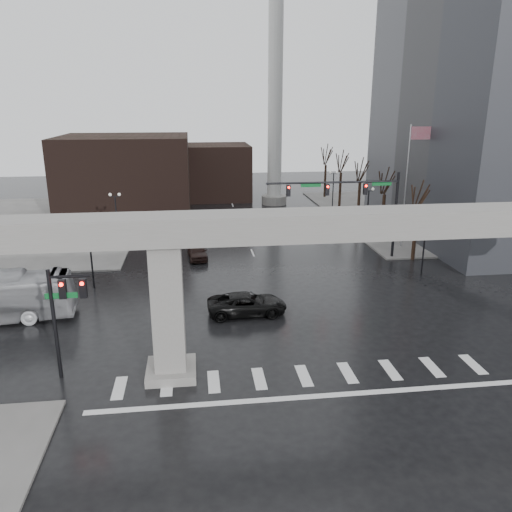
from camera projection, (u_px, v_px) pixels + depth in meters
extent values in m
plane|color=black|center=(300.00, 366.00, 27.50)|extent=(160.00, 160.00, 0.00)
cube|color=slate|center=(438.00, 214.00, 64.74)|extent=(28.00, 36.00, 0.15)
cube|color=slate|center=(19.00, 226.00, 58.51)|extent=(28.00, 36.00, 0.15)
cube|color=gray|center=(304.00, 225.00, 25.16)|extent=(48.00, 2.20, 1.40)
cube|color=gray|center=(168.00, 312.00, 25.59)|extent=(1.60, 1.60, 7.30)
cube|color=gray|center=(171.00, 370.00, 26.59)|extent=(2.60, 2.60, 0.50)
cube|color=black|center=(126.00, 175.00, 64.19)|extent=(16.00, 14.00, 10.00)
cube|color=black|center=(216.00, 172.00, 75.41)|extent=(10.00, 10.00, 8.00)
cylinder|color=silver|center=(275.00, 95.00, 67.45)|extent=(2.00, 2.00, 30.00)
cylinder|color=gray|center=(274.00, 200.00, 71.68)|extent=(3.60, 3.60, 1.20)
cylinder|color=black|center=(395.00, 216.00, 45.70)|extent=(0.24, 0.24, 8.00)
cylinder|color=black|center=(333.00, 182.00, 44.04)|extent=(12.00, 0.18, 0.18)
cube|color=black|center=(365.00, 189.00, 44.59)|extent=(0.35, 0.30, 1.00)
cube|color=black|center=(327.00, 190.00, 44.17)|extent=(0.35, 0.30, 1.00)
cube|color=black|center=(288.00, 191.00, 43.75)|extent=(0.35, 0.30, 1.00)
sphere|color=#FF0C05|center=(366.00, 186.00, 44.33)|extent=(0.20, 0.20, 0.20)
cube|color=#0D5D26|center=(382.00, 184.00, 44.64)|extent=(1.80, 0.05, 0.35)
cube|color=#0D5D26|center=(311.00, 185.00, 43.86)|extent=(1.80, 0.05, 0.35)
cylinder|color=black|center=(55.00, 325.00, 25.56)|extent=(0.20, 0.20, 6.00)
cylinder|color=black|center=(69.00, 276.00, 24.92)|extent=(2.00, 0.14, 0.14)
cube|color=black|center=(63.00, 289.00, 25.06)|extent=(0.35, 0.30, 1.00)
cube|color=black|center=(83.00, 288.00, 25.18)|extent=(0.35, 0.30, 1.00)
cube|color=#0D5D26|center=(61.00, 296.00, 25.15)|extent=(1.60, 0.05, 0.30)
cylinder|color=silver|center=(406.00, 188.00, 48.41)|extent=(0.12, 0.12, 12.00)
cube|color=red|center=(421.00, 133.00, 47.00)|extent=(2.00, 0.03, 1.20)
cylinder|color=black|center=(424.00, 247.00, 41.70)|extent=(0.14, 0.14, 4.80)
cube|color=black|center=(427.00, 219.00, 41.01)|extent=(0.90, 0.06, 0.06)
sphere|color=silver|center=(422.00, 217.00, 40.89)|extent=(0.32, 0.32, 0.32)
sphere|color=silver|center=(432.00, 217.00, 41.00)|extent=(0.32, 0.32, 0.32)
cylinder|color=black|center=(367.00, 212.00, 54.98)|extent=(0.14, 0.14, 4.80)
cube|color=black|center=(369.00, 191.00, 54.29)|extent=(0.90, 0.06, 0.06)
sphere|color=silver|center=(365.00, 189.00, 54.17)|extent=(0.32, 0.32, 0.32)
sphere|color=silver|center=(373.00, 189.00, 54.28)|extent=(0.32, 0.32, 0.32)
cylinder|color=black|center=(333.00, 191.00, 68.25)|extent=(0.14, 0.14, 4.80)
cube|color=black|center=(334.00, 174.00, 67.56)|extent=(0.90, 0.06, 0.06)
sphere|color=silver|center=(331.00, 172.00, 67.45)|extent=(0.32, 0.32, 0.32)
sphere|color=silver|center=(337.00, 172.00, 67.56)|extent=(0.32, 0.32, 0.32)
cylinder|color=black|center=(91.00, 259.00, 38.46)|extent=(0.14, 0.14, 4.80)
cube|color=black|center=(88.00, 229.00, 37.77)|extent=(0.90, 0.06, 0.06)
sphere|color=silver|center=(82.00, 227.00, 37.66)|extent=(0.32, 0.32, 0.32)
sphere|color=silver|center=(94.00, 227.00, 37.77)|extent=(0.32, 0.32, 0.32)
cylinder|color=black|center=(117.00, 219.00, 51.74)|extent=(0.14, 0.14, 4.80)
cube|color=black|center=(115.00, 196.00, 51.05)|extent=(0.90, 0.06, 0.06)
sphere|color=silver|center=(110.00, 195.00, 50.94)|extent=(0.32, 0.32, 0.32)
sphere|color=silver|center=(119.00, 194.00, 51.04)|extent=(0.32, 0.32, 0.32)
cylinder|color=black|center=(132.00, 195.00, 65.02)|extent=(0.14, 0.14, 4.80)
cube|color=black|center=(130.00, 177.00, 64.33)|extent=(0.90, 0.06, 0.06)
sphere|color=silver|center=(127.00, 176.00, 64.21)|extent=(0.32, 0.32, 0.32)
sphere|color=silver|center=(134.00, 176.00, 64.32)|extent=(0.32, 0.32, 0.32)
cylinder|color=black|center=(415.00, 236.00, 45.65)|extent=(0.34, 0.34, 4.55)
cylinder|color=black|center=(419.00, 195.00, 44.55)|extent=(0.12, 1.52, 2.98)
cylinder|color=black|center=(422.00, 197.00, 44.92)|extent=(0.83, 1.14, 2.51)
cylinder|color=black|center=(383.00, 216.00, 53.22)|extent=(0.34, 0.34, 4.66)
cylinder|color=black|center=(385.00, 181.00, 52.10)|extent=(0.12, 1.55, 3.05)
cylinder|color=black|center=(389.00, 182.00, 52.46)|extent=(0.85, 1.16, 2.57)
cylinder|color=black|center=(359.00, 202.00, 60.79)|extent=(0.34, 0.34, 4.76)
cylinder|color=black|center=(361.00, 170.00, 59.64)|extent=(0.12, 1.59, 3.11)
cylinder|color=black|center=(364.00, 171.00, 60.01)|extent=(0.86, 1.18, 2.62)
cylinder|color=black|center=(340.00, 191.00, 68.36)|extent=(0.34, 0.34, 4.87)
cylinder|color=black|center=(342.00, 161.00, 67.19)|extent=(0.12, 1.62, 3.18)
cylinder|color=black|center=(344.00, 163.00, 67.56)|extent=(0.88, 1.20, 2.68)
cylinder|color=black|center=(325.00, 181.00, 75.94)|extent=(0.34, 0.34, 4.97)
cylinder|color=black|center=(326.00, 154.00, 74.74)|extent=(0.12, 1.65, 3.25)
cylinder|color=black|center=(329.00, 156.00, 75.11)|extent=(0.89, 1.23, 2.74)
imported|color=black|center=(247.00, 304.00, 34.07)|extent=(5.48, 2.65, 1.50)
imported|color=black|center=(197.00, 251.00, 46.39)|extent=(1.99, 4.28, 1.42)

